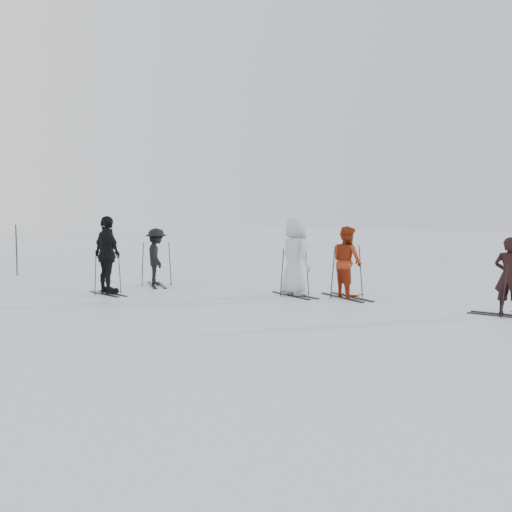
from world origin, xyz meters
The scene contains 12 objects.
ground centered at (0.00, 0.00, 0.00)m, with size 120.00×120.00×0.00m, color silver.
skier_near_dark centered at (1.92, -4.79, 0.79)m, with size 0.58×0.38×1.59m, color black.
skier_red centered at (1.36, -0.93, 0.88)m, with size 0.85×0.67×1.76m, color maroon.
skier_grey centered at (0.59, 0.16, 0.99)m, with size 0.97×0.63×1.98m, color #B1B7BB.
skier_uphill_left centered at (-3.01, 3.43, 1.01)m, with size 1.18×0.49×2.01m, color black.
skier_uphill_far centered at (-1.10, 4.29, 0.83)m, with size 1.07×0.61×1.66m, color black.
skis_near_dark centered at (1.92, -4.79, 0.57)m, with size 0.83×1.57×1.15m, color black, non-canonical shape.
skis_red centered at (1.36, -0.93, 0.68)m, with size 0.98×1.85×1.35m, color black, non-canonical shape.
skis_grey centered at (0.59, 0.16, 0.63)m, with size 0.91×1.72×1.26m, color black, non-canonical shape.
skis_uphill_left centered at (-3.01, 3.43, 0.56)m, with size 0.82×1.54×1.13m, color black, non-canonical shape.
skis_uphill_far centered at (-1.10, 4.29, 0.65)m, with size 0.94×1.78×1.30m, color black, non-canonical shape.
piste_marker centered at (-3.43, 9.84, 0.87)m, with size 0.04×0.04×1.75m, color black.
Camera 1 is at (-9.29, -10.49, 2.03)m, focal length 40.00 mm.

